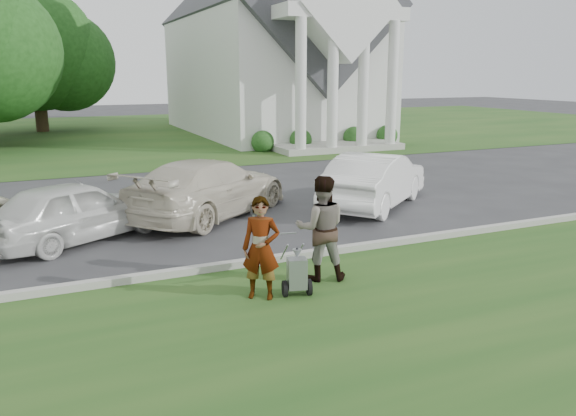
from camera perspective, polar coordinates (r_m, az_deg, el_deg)
ground at (r=10.73m, az=0.41°, el=-6.36°), size 120.00×120.00×0.00m
grass_strip at (r=8.30m, az=9.12°, el=-12.73°), size 80.00×7.00×0.01m
church_lawn at (r=36.62m, az=-17.27°, el=7.25°), size 80.00×30.00×0.01m
curb at (r=11.18m, az=-0.75°, el=-5.12°), size 80.00×0.18×0.15m
church at (r=34.95m, az=-1.69°, el=17.32°), size 9.19×19.00×24.10m
tree_back at (r=39.20m, az=-24.31°, el=13.99°), size 9.61×7.60×8.89m
striping_cart at (r=9.44m, az=0.91°, el=-6.74°), size 0.59×1.01×0.89m
person_left at (r=9.19m, az=-2.76°, el=-4.19°), size 0.75×0.68×1.71m
person_right at (r=10.02m, az=3.37°, el=-2.13°), size 1.11×0.99×1.90m
parking_meter_near at (r=10.31m, az=-3.49°, el=-2.29°), size 0.10×0.09×1.34m
car_b at (r=13.25m, az=-20.76°, el=-0.26°), size 4.34×3.42×1.38m
car_c at (r=14.69m, az=-8.07°, el=2.05°), size 5.41×4.86×1.51m
car_d at (r=15.81m, az=8.82°, el=2.85°), size 4.59×4.11×1.51m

